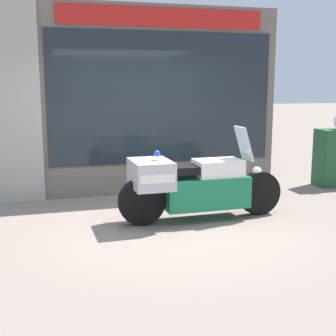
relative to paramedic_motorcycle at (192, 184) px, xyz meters
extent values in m
plane|color=gray|center=(-0.45, -0.04, -0.53)|extent=(60.00, 60.00, 0.00)
cube|color=#6B6056|center=(-0.45, 1.96, 1.09)|extent=(5.27, 0.40, 3.24)
cube|color=#A39E93|center=(-2.54, 1.99, 1.09)|extent=(1.10, 0.55, 3.24)
cube|color=#1E262D|center=(0.06, 1.75, 1.14)|extent=(3.94, 0.02, 2.24)
cube|color=red|center=(0.06, 1.74, 2.48)|extent=(3.55, 0.03, 0.32)
cube|color=slate|center=(0.02, 1.97, -0.25)|extent=(3.72, 0.30, 0.55)
cube|color=silver|center=(0.02, 2.11, 0.63)|extent=(3.72, 0.02, 1.27)
cube|color=beige|center=(0.02, 1.97, 1.26)|extent=(3.72, 0.30, 0.02)
cube|color=navy|center=(-1.13, 1.97, 1.30)|extent=(0.18, 0.04, 0.06)
cube|color=#C68E19|center=(0.02, 1.97, 1.30)|extent=(0.18, 0.04, 0.06)
cube|color=black|center=(1.17, 1.97, 1.30)|extent=(0.18, 0.04, 0.06)
cube|color=white|center=(-1.12, 1.91, 0.16)|extent=(0.19, 0.02, 0.27)
cube|color=#2866B7|center=(0.02, 1.91, 0.16)|extent=(0.19, 0.01, 0.27)
cube|color=yellow|center=(1.16, 1.91, 0.16)|extent=(0.19, 0.01, 0.27)
cylinder|color=black|center=(1.05, 0.02, -0.20)|extent=(0.66, 0.15, 0.65)
cylinder|color=black|center=(-0.74, -0.01, -0.20)|extent=(0.66, 0.15, 0.65)
cube|color=#19754C|center=(0.20, 0.00, -0.13)|extent=(1.22, 0.52, 0.44)
cube|color=white|center=(0.39, 0.01, 0.20)|extent=(0.67, 0.46, 0.27)
cube|color=black|center=(-0.07, 0.00, 0.22)|extent=(0.71, 0.39, 0.10)
cube|color=#B7B7BC|center=(-0.60, -0.01, 0.18)|extent=(0.54, 0.71, 0.38)
cube|color=white|center=(-0.60, -0.01, 0.18)|extent=(0.49, 0.72, 0.11)
cube|color=#B2BCC6|center=(0.79, 0.01, 0.55)|extent=(0.19, 0.35, 0.50)
sphere|color=white|center=(1.01, 0.02, 0.13)|extent=(0.14, 0.14, 0.14)
sphere|color=blue|center=(-0.52, -0.01, 0.46)|extent=(0.09, 0.09, 0.09)
cube|color=#1E4C2D|center=(3.33, 1.40, 0.01)|extent=(0.70, 0.44, 1.08)
camera|label=1|loc=(-2.09, -6.12, 1.45)|focal=50.00mm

